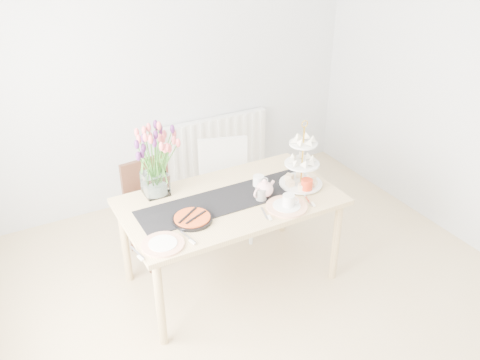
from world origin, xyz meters
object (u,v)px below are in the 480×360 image
tulip_vase (152,152)px  teapot (264,189)px  radiator (214,145)px  chair_brown (153,202)px  mug_white (288,201)px  mug_grey (261,194)px  tart_tin (192,219)px  dining_table (231,208)px  mug_orange (307,186)px  plate_left (163,244)px  cream_jug (258,181)px  chair_white (225,181)px  plate_right (287,206)px  cake_stand (302,169)px

tulip_vase → teapot: 0.86m
radiator → chair_brown: (-0.96, -0.81, 0.04)m
mug_white → mug_grey: bearing=145.4°
tart_tin → mug_white: mug_white is taller
dining_table → mug_grey: bearing=-31.0°
tart_tin → radiator: bearing=59.7°
teapot → mug_orange: 0.33m
dining_table → mug_orange: (0.56, -0.18, 0.13)m
mug_grey → plate_left: size_ratio=0.34×
radiator → cream_jug: 1.47m
tart_tin → mug_white: bearing=-14.4°
teapot → mug_orange: teapot is taller
mug_white → mug_orange: size_ratio=1.00×
tulip_vase → plate_left: 0.75m
radiator → tulip_vase: 1.66m
tulip_vase → teapot: bearing=-32.0°
mug_white → tulip_vase: bearing=163.1°
chair_white → mug_grey: size_ratio=9.30×
chair_white → plate_right: (0.02, -0.93, 0.25)m
teapot → plate_right: bearing=-89.1°
mug_grey → plate_right: mug_grey is taller
mug_grey → mug_white: size_ratio=0.91×
mug_grey → mug_white: bearing=-71.4°
mug_white → mug_orange: 0.28m
chair_white → mug_grey: bearing=-79.0°
mug_white → plate_left: bearing=-157.4°
chair_brown → cake_stand: size_ratio=1.72×
dining_table → mug_grey: size_ratio=16.93×
cream_jug → mug_white: bearing=-61.2°
chair_white → chair_brown: bearing=-164.1°
radiator → cake_stand: bearing=-89.7°
radiator → plate_left: 2.17m
tulip_vase → plate_left: bearing=-106.7°
chair_brown → tulip_vase: (-0.06, -0.32, 0.62)m
radiator → mug_white: bearing=-98.3°
chair_brown → tulip_vase: bearing=-107.4°
radiator → tart_tin: tart_tin is taller
tulip_vase → plate_right: 1.05m
radiator → tulip_vase: (-1.02, -1.13, 0.65)m
radiator → tart_tin: 1.88m
dining_table → mug_grey: 0.26m
mug_white → mug_orange: bearing=49.7°
mug_white → radiator: bearing=104.7°
chair_white → plate_left: (-0.93, -0.93, 0.25)m
tulip_vase → plate_right: bearing=-40.0°
dining_table → cake_stand: 0.62m
mug_grey → cake_stand: bearing=-7.4°
chair_brown → mug_white: bearing=-59.9°
radiator → chair_brown: chair_brown is taller
cream_jug → teapot: bearing=-81.6°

